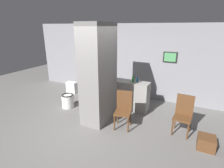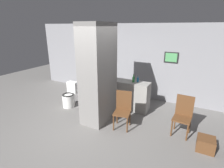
{
  "view_description": "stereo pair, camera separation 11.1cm",
  "coord_description": "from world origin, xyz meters",
  "views": [
    {
      "loc": [
        2.31,
        -3.28,
        2.5
      ],
      "look_at": [
        0.24,
        0.91,
        0.95
      ],
      "focal_mm": 28.0,
      "sensor_mm": 36.0,
      "label": 1
    },
    {
      "loc": [
        2.41,
        -3.23,
        2.5
      ],
      "look_at": [
        0.24,
        0.91,
        0.95
      ],
      "focal_mm": 28.0,
      "sensor_mm": 36.0,
      "label": 2
    }
  ],
  "objects": [
    {
      "name": "floor_crate",
      "position": [
        2.72,
        0.43,
        0.14
      ],
      "size": [
        0.35,
        0.35,
        0.28
      ],
      "color": "brown",
      "rests_on": "ground_plane"
    },
    {
      "name": "chair_by_doorway",
      "position": [
        2.18,
        0.84,
        0.51
      ],
      "size": [
        0.42,
        0.42,
        0.95
      ],
      "rotation": [
        0.0,
        0.0,
        -0.06
      ],
      "color": "brown",
      "rests_on": "ground_plane"
    },
    {
      "name": "bottle_tall",
      "position": [
        0.65,
        1.52,
        0.99
      ],
      "size": [
        0.07,
        0.07,
        0.26
      ],
      "color": "#267233",
      "rests_on": "counter_shelf"
    },
    {
      "name": "wall_back",
      "position": [
        -0.0,
        2.63,
        1.3
      ],
      "size": [
        8.0,
        0.09,
        2.6
      ],
      "color": "gray",
      "rests_on": "ground_plane"
    },
    {
      "name": "chair_near_pillar",
      "position": [
        0.79,
        0.46,
        0.51
      ],
      "size": [
        0.47,
        0.47,
        0.95
      ],
      "rotation": [
        0.0,
        0.0,
        0.2
      ],
      "color": "brown",
      "rests_on": "ground_plane"
    },
    {
      "name": "pillar_center",
      "position": [
        0.04,
        0.51,
        1.3
      ],
      "size": [
        0.64,
        1.02,
        2.6
      ],
      "color": "gray",
      "rests_on": "ground_plane"
    },
    {
      "name": "counter_shelf",
      "position": [
        0.52,
        1.53,
        0.45
      ],
      "size": [
        1.24,
        0.44,
        0.89
      ],
      "color": "gray",
      "rests_on": "ground_plane"
    },
    {
      "name": "ground_plane",
      "position": [
        0.0,
        0.0,
        0.0
      ],
      "size": [
        14.0,
        14.0,
        0.0
      ],
      "primitive_type": "plane",
      "color": "slate"
    },
    {
      "name": "toilet",
      "position": [
        -1.26,
        0.79,
        0.32
      ],
      "size": [
        0.39,
        0.55,
        0.78
      ],
      "color": "white",
      "rests_on": "ground_plane"
    },
    {
      "name": "bottle_short",
      "position": [
        0.75,
        1.6,
        0.97
      ],
      "size": [
        0.06,
        0.06,
        0.21
      ],
      "color": "#19598C",
      "rests_on": "counter_shelf"
    },
    {
      "name": "bicycle",
      "position": [
        -0.5,
        1.51,
        0.32
      ],
      "size": [
        1.52,
        0.42,
        0.65
      ],
      "color": "black",
      "rests_on": "ground_plane"
    }
  ]
}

